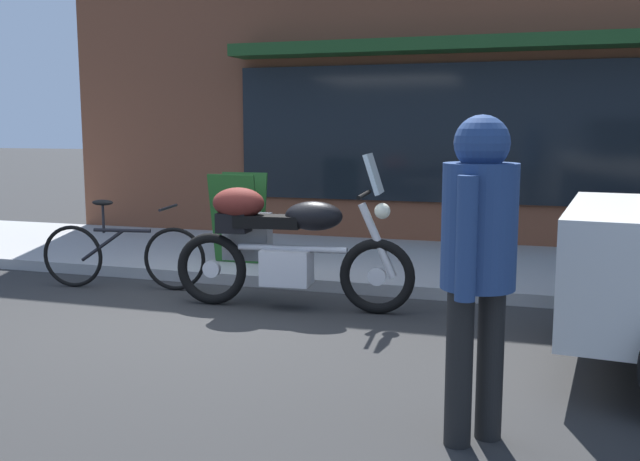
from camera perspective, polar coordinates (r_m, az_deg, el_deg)
The scene contains 5 objects.
ground_plane at distance 6.34m, azimuth -9.86°, elevation -6.86°, with size 80.00×80.00×0.00m, color #2A2A2A.
touring_motorcycle at distance 6.50m, azimuth -3.24°, elevation -0.86°, with size 2.21×0.62×1.41m.
parked_bicycle at distance 7.56m, azimuth -15.43°, elevation -1.82°, with size 1.71×0.48×0.91m.
pedestrian_walking at distance 3.72m, azimuth 12.47°, elevation -0.88°, with size 0.44×0.55×1.70m.
sandwich_board_sign at distance 8.10m, azimuth -6.50°, elevation 1.01°, with size 0.55×0.42×1.00m.
Camera 1 is at (2.85, -5.42, 1.64)m, focal length 40.29 mm.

